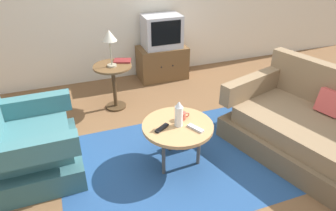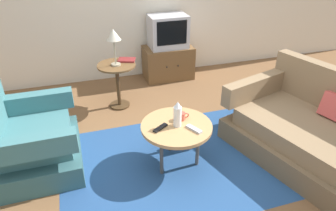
% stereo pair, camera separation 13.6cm
% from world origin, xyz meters
% --- Properties ---
extents(ground_plane, '(16.00, 16.00, 0.00)m').
position_xyz_m(ground_plane, '(0.00, 0.00, 0.00)').
color(ground_plane, brown).
extents(area_rug, '(2.34, 1.66, 0.00)m').
position_xyz_m(area_rug, '(-0.10, -0.06, 0.00)').
color(area_rug, navy).
rests_on(area_rug, ground).
extents(armchair, '(0.82, 0.97, 0.88)m').
position_xyz_m(armchair, '(-1.49, 0.33, 0.30)').
color(armchair, '#325C60').
rests_on(armchair, ground).
extents(couch, '(1.47, 1.99, 0.88)m').
position_xyz_m(couch, '(1.31, -0.45, 0.29)').
color(couch, brown).
rests_on(couch, ground).
extents(coffee_table, '(0.70, 0.70, 0.47)m').
position_xyz_m(coffee_table, '(-0.10, -0.06, 0.43)').
color(coffee_table, tan).
rests_on(coffee_table, ground).
extents(side_table, '(0.49, 0.49, 0.61)m').
position_xyz_m(side_table, '(-0.46, 1.30, 0.44)').
color(side_table, brown).
rests_on(side_table, ground).
extents(tv_stand, '(0.76, 0.47, 0.52)m').
position_xyz_m(tv_stand, '(0.46, 1.99, 0.26)').
color(tv_stand, brown).
rests_on(tv_stand, ground).
extents(television, '(0.57, 0.41, 0.49)m').
position_xyz_m(television, '(0.46, 2.00, 0.76)').
color(television, '#B7B7BC').
rests_on(television, tv_stand).
extents(table_lamp, '(0.18, 0.18, 0.47)m').
position_xyz_m(table_lamp, '(-0.46, 1.28, 0.98)').
color(table_lamp, '#9E937A').
rests_on(table_lamp, side_table).
extents(vase, '(0.08, 0.08, 0.27)m').
position_xyz_m(vase, '(-0.09, -0.07, 0.60)').
color(vase, white).
rests_on(vase, coffee_table).
extents(mug, '(0.12, 0.08, 0.08)m').
position_xyz_m(mug, '(-0.02, 0.02, 0.51)').
color(mug, '#B74C3D').
rests_on(mug, coffee_table).
extents(tv_remote_dark, '(0.17, 0.13, 0.02)m').
position_xyz_m(tv_remote_dark, '(-0.27, -0.07, 0.48)').
color(tv_remote_dark, black).
rests_on(tv_remote_dark, coffee_table).
extents(tv_remote_silver, '(0.12, 0.18, 0.02)m').
position_xyz_m(tv_remote_silver, '(0.03, -0.19, 0.48)').
color(tv_remote_silver, '#B2B2B7').
rests_on(tv_remote_silver, coffee_table).
extents(book, '(0.26, 0.22, 0.02)m').
position_xyz_m(book, '(-0.30, 1.39, 0.62)').
color(book, maroon).
rests_on(book, side_table).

